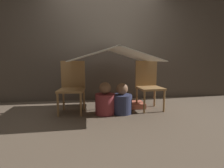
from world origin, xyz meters
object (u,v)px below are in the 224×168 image
(person_front, at_px, (105,101))
(person_second, at_px, (122,101))
(chair_left, at_px, (72,85))
(chair_right, at_px, (148,83))

(person_front, bearing_deg, person_second, 0.38)
(chair_left, xyz_separation_m, person_front, (0.57, -0.23, -0.27))
(person_second, bearing_deg, person_front, -179.62)
(chair_right, distance_m, person_front, 0.93)
(person_front, height_order, person_second, person_front)
(chair_left, height_order, chair_right, same)
(chair_left, distance_m, person_front, 0.67)
(chair_left, xyz_separation_m, person_second, (0.87, -0.22, -0.28))
(chair_right, bearing_deg, person_second, -162.17)
(chair_right, xyz_separation_m, person_second, (-0.56, -0.23, -0.28))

